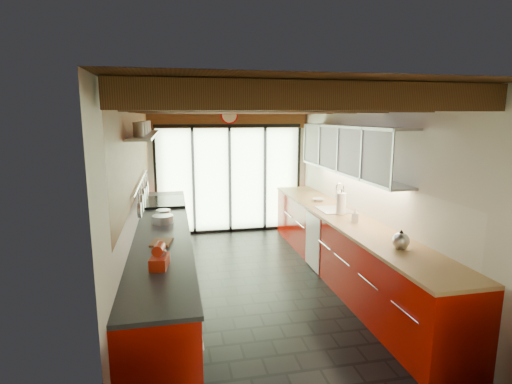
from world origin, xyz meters
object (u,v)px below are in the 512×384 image
(soap_bottle, at_px, (355,215))
(paper_towel, at_px, (341,204))
(bowl, at_px, (318,200))
(stand_mixer, at_px, (159,258))
(kettle, at_px, (401,240))

(soap_bottle, bearing_deg, paper_towel, 90.00)
(paper_towel, height_order, bowl, paper_towel)
(stand_mixer, height_order, paper_towel, paper_towel)
(stand_mixer, bearing_deg, paper_towel, 32.20)
(bowl, bearing_deg, soap_bottle, -90.00)
(bowl, bearing_deg, paper_towel, -90.00)
(stand_mixer, distance_m, bowl, 3.58)
(stand_mixer, xyz_separation_m, kettle, (2.54, 0.03, 0.00))
(stand_mixer, relative_size, bowl, 1.48)
(soap_bottle, relative_size, bowl, 1.02)
(kettle, height_order, soap_bottle, kettle)
(stand_mixer, xyz_separation_m, bowl, (2.54, 2.53, -0.07))
(stand_mixer, bearing_deg, bowl, 44.85)
(stand_mixer, relative_size, soap_bottle, 1.45)
(kettle, height_order, bowl, kettle)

